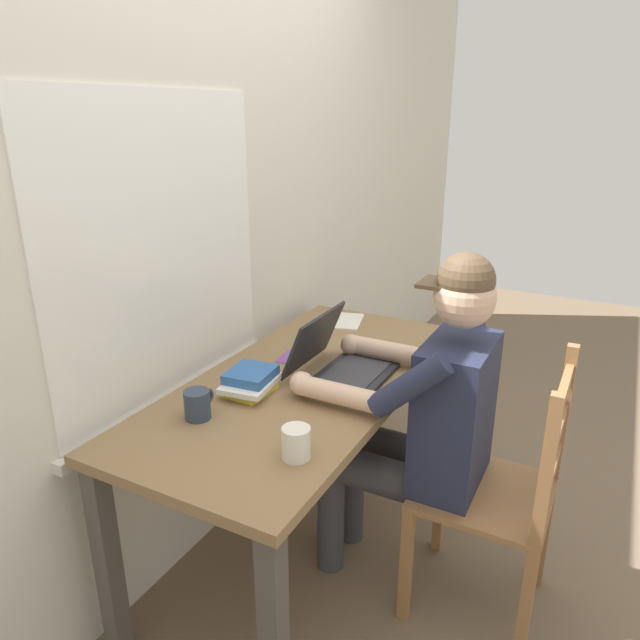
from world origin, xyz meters
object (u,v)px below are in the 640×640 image
(laptop, at_px, (337,361))
(coffee_mug_white, at_px, (297,442))
(desk, at_px, (306,403))
(book_stack_main, at_px, (250,381))
(coffee_mug_dark, at_px, (198,404))
(landscape_photo_print, at_px, (292,357))
(seated_person, at_px, (423,413))
(computer_mouse, at_px, (390,350))
(wooden_chair, at_px, (501,494))

(laptop, xyz_separation_m, coffee_mug_white, (-0.53, -0.14, -0.01))
(coffee_mug_white, bearing_deg, desk, 26.64)
(book_stack_main, bearing_deg, coffee_mug_dark, 169.32)
(desk, height_order, landscape_photo_print, landscape_photo_print)
(seated_person, distance_m, book_stack_main, 0.59)
(book_stack_main, bearing_deg, computer_mouse, -29.60)
(computer_mouse, bearing_deg, coffee_mug_dark, 155.52)
(laptop, bearing_deg, coffee_mug_white, -165.35)
(seated_person, xyz_separation_m, computer_mouse, (0.29, 0.23, 0.08))
(seated_person, relative_size, coffee_mug_dark, 10.58)
(wooden_chair, bearing_deg, laptop, 87.86)
(laptop, xyz_separation_m, book_stack_main, (-0.26, 0.20, -0.01))
(desk, relative_size, landscape_photo_print, 11.44)
(wooden_chair, relative_size, coffee_mug_white, 8.04)
(computer_mouse, height_order, coffee_mug_white, coffee_mug_white)
(laptop, distance_m, book_stack_main, 0.33)
(computer_mouse, xyz_separation_m, landscape_photo_print, (-0.21, 0.32, -0.02))
(coffee_mug_dark, bearing_deg, book_stack_main, -10.68)
(wooden_chair, bearing_deg, desk, 94.43)
(desk, distance_m, seated_person, 0.42)
(wooden_chair, bearing_deg, seated_person, 90.00)
(landscape_photo_print, bearing_deg, seated_person, -104.29)
(coffee_mug_dark, xyz_separation_m, landscape_photo_print, (0.53, -0.02, -0.04))
(laptop, height_order, book_stack_main, laptop)
(computer_mouse, bearing_deg, coffee_mug_white, -177.22)
(landscape_photo_print, bearing_deg, computer_mouse, -63.13)
(coffee_mug_white, distance_m, coffee_mug_dark, 0.38)
(laptop, relative_size, book_stack_main, 1.54)
(wooden_chair, xyz_separation_m, coffee_mug_white, (-0.50, 0.47, 0.33))
(laptop, relative_size, computer_mouse, 3.30)
(seated_person, bearing_deg, coffee_mug_dark, 128.75)
(book_stack_main, bearing_deg, laptop, -37.26)
(coffee_mug_white, bearing_deg, computer_mouse, 2.78)
(laptop, distance_m, coffee_mug_white, 0.54)
(coffee_mug_dark, relative_size, landscape_photo_print, 0.90)
(seated_person, relative_size, wooden_chair, 1.32)
(coffee_mug_white, height_order, coffee_mug_dark, same)
(book_stack_main, distance_m, landscape_photo_print, 0.32)
(desk, xyz_separation_m, seated_person, (0.05, -0.42, 0.04))
(laptop, bearing_deg, coffee_mug_dark, 153.54)
(seated_person, xyz_separation_m, coffee_mug_dark, (-0.46, 0.57, 0.10))
(seated_person, distance_m, landscape_photo_print, 0.56)
(seated_person, height_order, laptop, seated_person)
(seated_person, bearing_deg, landscape_photo_print, 82.03)
(desk, bearing_deg, seated_person, -82.62)
(coffee_mug_dark, xyz_separation_m, book_stack_main, (0.22, -0.04, -0.01))
(desk, bearing_deg, computer_mouse, -28.85)
(book_stack_main, height_order, landscape_photo_print, book_stack_main)
(desk, relative_size, book_stack_main, 6.95)
(coffee_mug_white, relative_size, coffee_mug_dark, 0.99)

